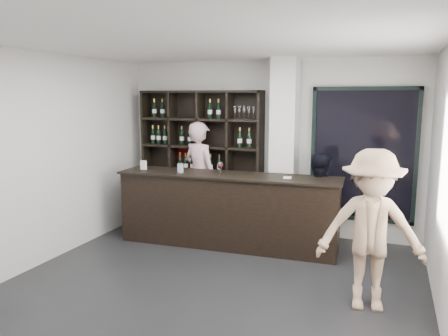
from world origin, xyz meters
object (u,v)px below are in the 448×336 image
at_px(wine_shelf, 201,160).
at_px(taster_black, 317,201).
at_px(customer, 371,231).
at_px(taster_pink, 200,176).
at_px(tasting_counter, 227,210).

bearing_deg(wine_shelf, taster_black, -12.23).
bearing_deg(customer, wine_shelf, 134.38).
distance_m(taster_pink, customer, 3.52).
relative_size(taster_black, customer, 0.84).
distance_m(wine_shelf, taster_pink, 0.31).
bearing_deg(tasting_counter, taster_pink, 136.40).
distance_m(wine_shelf, customer, 3.67).
relative_size(taster_pink, taster_black, 1.28).
relative_size(wine_shelf, tasting_counter, 0.70).
xyz_separation_m(taster_pink, taster_black, (2.05, -0.29, -0.20)).
height_order(taster_pink, customer, taster_pink).
distance_m(tasting_counter, customer, 2.56).
bearing_deg(tasting_counter, taster_black, 12.78).
relative_size(wine_shelf, taster_pink, 1.28).
distance_m(taster_pink, taster_black, 2.08).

